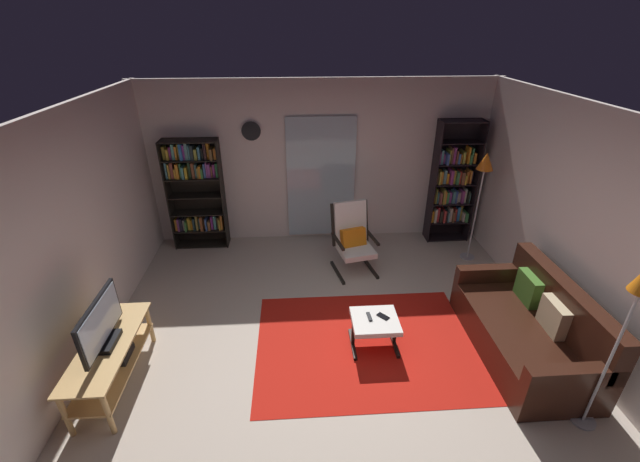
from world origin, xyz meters
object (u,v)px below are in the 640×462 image
(lounge_armchair, at_px, (353,236))
(cell_phone, at_px, (383,316))
(tv_remote, at_px, (369,317))
(bookshelf_near_sofa, at_px, (452,185))
(ottoman, at_px, (375,324))
(bookshelf_near_tv, at_px, (196,189))
(floor_lamp_by_sofa, at_px, (638,298))
(tv_stand, at_px, (112,356))
(leather_sofa, at_px, (528,329))
(television, at_px, (101,325))
(floor_lamp_by_shelf, at_px, (484,171))
(wall_clock, at_px, (251,131))

(lounge_armchair, relative_size, cell_phone, 7.30)
(tv_remote, bearing_deg, bookshelf_near_sofa, 51.00)
(lounge_armchair, xyz_separation_m, tv_remote, (-0.03, -1.62, -0.15))
(bookshelf_near_sofa, relative_size, ottoman, 3.85)
(bookshelf_near_tv, height_order, ottoman, bookshelf_near_tv)
(lounge_armchair, relative_size, floor_lamp_by_sofa, 0.58)
(bookshelf_near_sofa, xyz_separation_m, lounge_armchair, (-1.72, -0.86, -0.43))
(tv_remote, bearing_deg, tv_stand, -175.55)
(bookshelf_near_sofa, height_order, lounge_armchair, bookshelf_near_sofa)
(tv_stand, distance_m, ottoman, 2.76)
(cell_phone, bearing_deg, leather_sofa, -50.41)
(lounge_armchair, bearing_deg, floor_lamp_by_sofa, -57.01)
(television, xyz_separation_m, tv_remote, (2.68, 0.40, -0.36))
(bookshelf_near_sofa, distance_m, floor_lamp_by_shelf, 0.84)
(bookshelf_near_tv, height_order, cell_phone, bookshelf_near_tv)
(ottoman, distance_m, tv_remote, 0.10)
(bookshelf_near_tv, bearing_deg, lounge_armchair, -20.50)
(tv_remote, height_order, cell_phone, tv_remote)
(floor_lamp_by_shelf, distance_m, wall_clock, 3.46)
(bookshelf_near_tv, relative_size, bookshelf_near_sofa, 0.88)
(bookshelf_near_tv, relative_size, floor_lamp_by_sofa, 1.01)
(bookshelf_near_tv, height_order, floor_lamp_by_sofa, bookshelf_near_tv)
(leather_sofa, bearing_deg, bookshelf_near_tv, 146.09)
(tv_stand, bearing_deg, tv_remote, 8.16)
(bookshelf_near_tv, bearing_deg, tv_remote, -46.95)
(leather_sofa, xyz_separation_m, ottoman, (-1.68, 0.20, -0.00))
(tv_stand, height_order, cell_phone, tv_stand)
(cell_phone, distance_m, floor_lamp_by_shelf, 2.72)
(ottoman, bearing_deg, leather_sofa, -6.75)
(television, distance_m, cell_phone, 2.88)
(television, distance_m, wall_clock, 3.47)
(bookshelf_near_tv, xyz_separation_m, floor_lamp_by_sofa, (4.19, -3.67, 0.43))
(floor_lamp_by_shelf, bearing_deg, floor_lamp_by_sofa, -91.28)
(tv_stand, xyz_separation_m, bookshelf_near_sofa, (4.43, 2.86, 0.62))
(television, distance_m, floor_lamp_by_shelf, 5.12)
(tv_remote, bearing_deg, floor_lamp_by_sofa, -35.95)
(wall_clock, bearing_deg, television, -112.32)
(tv_stand, xyz_separation_m, lounge_armchair, (2.71, 2.01, 0.19))
(television, bearing_deg, leather_sofa, 2.14)
(tv_stand, distance_m, floor_lamp_by_sofa, 4.71)
(bookshelf_near_tv, bearing_deg, bookshelf_near_sofa, -0.47)
(bookshelf_near_tv, bearing_deg, cell_phone, -45.10)
(tv_remote, distance_m, cell_phone, 0.16)
(lounge_armchair, height_order, ottoman, lounge_armchair)
(cell_phone, height_order, floor_lamp_by_sofa, floor_lamp_by_sofa)
(leather_sofa, height_order, wall_clock, wall_clock)
(bookshelf_near_sofa, distance_m, floor_lamp_by_sofa, 3.67)
(tv_stand, relative_size, lounge_armchair, 1.26)
(cell_phone, relative_size, floor_lamp_by_shelf, 0.08)
(tv_remote, bearing_deg, ottoman, -33.60)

